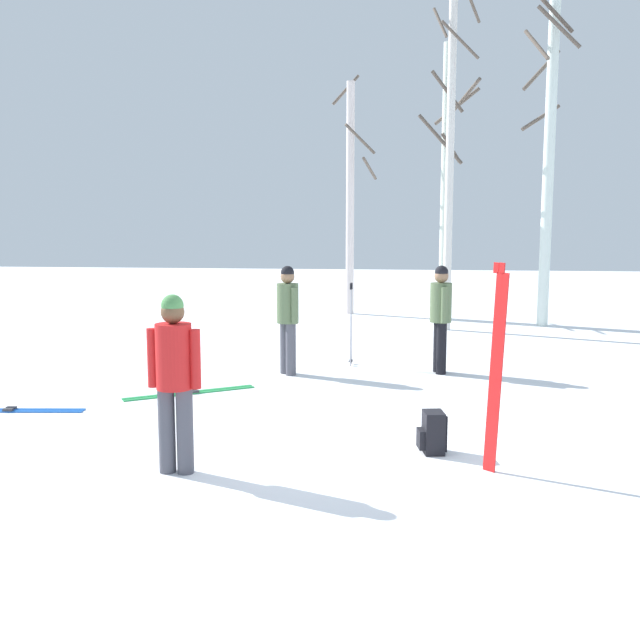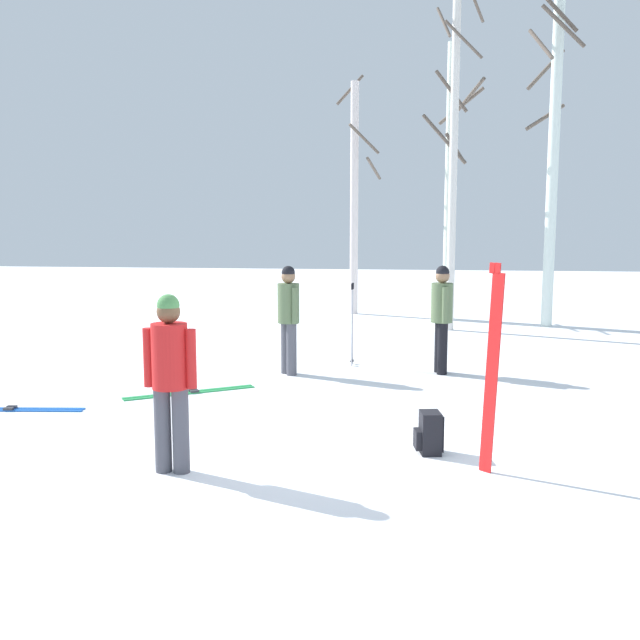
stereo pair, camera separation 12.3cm
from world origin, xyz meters
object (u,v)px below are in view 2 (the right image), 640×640
(person_1, at_px, (442,312))
(birch_tree_3, at_px, (553,152))
(person_3, at_px, (289,313))
(birch_tree_2, at_px, (450,177))
(ski_poles_0, at_px, (352,322))
(ski_pair_lying_0, at_px, (14,409))
(birch_tree_0, at_px, (355,196))
(person_0, at_px, (170,372))
(birch_tree_1, at_px, (454,149))
(backpack_0, at_px, (429,433))
(ski_pair_lying_1, at_px, (190,392))
(ski_pair_planted_0, at_px, (492,370))

(person_1, bearing_deg, birch_tree_3, 65.34)
(person_3, relative_size, birch_tree_2, 0.26)
(ski_poles_0, xyz_separation_m, birch_tree_2, (1.84, 6.25, 2.76))
(ski_pair_lying_0, distance_m, birch_tree_0, 11.46)
(person_3, bearing_deg, birch_tree_2, 68.73)
(person_0, bearing_deg, birch_tree_0, 86.83)
(birch_tree_1, bearing_deg, person_0, -107.43)
(backpack_0, bearing_deg, birch_tree_0, 98.68)
(person_3, relative_size, ski_pair_lying_1, 1.04)
(ski_pair_lying_1, distance_m, ski_poles_0, 3.20)
(person_0, relative_size, birch_tree_1, 0.22)
(person_1, xyz_separation_m, ski_pair_lying_1, (-3.54, -1.83, -0.97))
(ski_pair_lying_1, relative_size, birch_tree_2, 0.25)
(birch_tree_3, bearing_deg, ski_pair_lying_0, -132.89)
(person_1, relative_size, ski_pair_planted_0, 0.85)
(ski_pair_lying_0, bearing_deg, birch_tree_2, 58.98)
(ski_pair_lying_0, height_order, ski_pair_lying_1, same)
(ski_pair_planted_0, bearing_deg, person_0, -173.08)
(person_3, bearing_deg, birch_tree_1, 62.01)
(person_1, xyz_separation_m, backpack_0, (-0.25, -4.10, -0.77))
(birch_tree_0, bearing_deg, ski_poles_0, -85.41)
(person_3, height_order, birch_tree_1, birch_tree_1)
(ski_poles_0, height_order, birch_tree_2, birch_tree_2)
(ski_pair_lying_0, xyz_separation_m, ski_pair_lying_1, (1.95, 1.20, -0.00))
(ski_poles_0, distance_m, birch_tree_1, 5.67)
(ski_poles_0, bearing_deg, backpack_0, -75.29)
(person_3, relative_size, backpack_0, 3.90)
(birch_tree_1, bearing_deg, ski_pair_lying_1, -120.51)
(person_1, distance_m, ski_pair_lying_1, 4.10)
(ski_poles_0, height_order, backpack_0, ski_poles_0)
(ski_pair_lying_1, bearing_deg, person_0, -75.21)
(ski_pair_lying_1, bearing_deg, backpack_0, -34.59)
(backpack_0, bearing_deg, ski_pair_lying_1, 145.41)
(person_1, distance_m, birch_tree_1, 5.65)
(backpack_0, bearing_deg, birch_tree_3, 73.70)
(birch_tree_1, bearing_deg, birch_tree_3, 21.73)
(ski_pair_planted_0, height_order, birch_tree_3, birch_tree_3)
(ski_pair_planted_0, xyz_separation_m, birch_tree_0, (-2.32, 12.06, 2.09))
(birch_tree_0, height_order, birch_tree_2, birch_tree_2)
(ski_pair_lying_0, bearing_deg, person_1, 28.97)
(person_3, xyz_separation_m, ski_pair_lying_0, (-3.10, -2.65, -0.97))
(person_1, height_order, birch_tree_3, birch_tree_3)
(person_1, bearing_deg, person_0, -118.47)
(ski_pair_planted_0, xyz_separation_m, backpack_0, (-0.56, 0.52, -0.79))
(ski_pair_lying_0, xyz_separation_m, birch_tree_1, (5.85, 7.81, 3.96))
(person_0, xyz_separation_m, birch_tree_0, (0.69, 12.43, 2.11))
(backpack_0, bearing_deg, birch_tree_2, 86.61)
(person_0, xyz_separation_m, birch_tree_3, (5.31, 10.65, 2.98))
(person_3, xyz_separation_m, ski_pair_lying_1, (-1.15, -1.45, -0.97))
(birch_tree_0, xyz_separation_m, birch_tree_3, (4.62, -1.77, 0.87))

